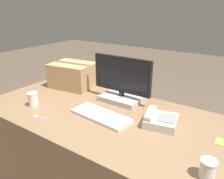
# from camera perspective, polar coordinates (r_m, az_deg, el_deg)

# --- Properties ---
(office_desk) EXTENTS (1.80, 0.90, 0.71)m
(office_desk) POSITION_cam_1_polar(r_m,az_deg,el_deg) (1.79, -3.00, -16.00)
(office_desk) COLOR #8C6B4C
(office_desk) RESTS_ON ground_plane
(monitor) EXTENTS (0.50, 0.24, 0.36)m
(monitor) POSITION_cam_1_polar(r_m,az_deg,el_deg) (1.73, 2.55, 1.31)
(monitor) COLOR #B7B7B7
(monitor) RESTS_ON office_desk
(keyboard) EXTENTS (0.45, 0.21, 0.03)m
(keyboard) POSITION_cam_1_polar(r_m,az_deg,el_deg) (1.52, -2.96, -6.77)
(keyboard) COLOR silver
(keyboard) RESTS_ON office_desk
(desk_phone) EXTENTS (0.24, 0.24, 0.08)m
(desk_phone) POSITION_cam_1_polar(r_m,az_deg,el_deg) (1.46, 12.40, -7.83)
(desk_phone) COLOR beige
(desk_phone) RESTS_ON office_desk
(paper_cup_left) EXTENTS (0.08, 0.08, 0.11)m
(paper_cup_left) POSITION_cam_1_polar(r_m,az_deg,el_deg) (1.77, -19.87, -2.39)
(paper_cup_left) COLOR white
(paper_cup_left) RESTS_ON office_desk
(paper_cup_right) EXTENTS (0.08, 0.08, 0.09)m
(paper_cup_right) POSITION_cam_1_polar(r_m,az_deg,el_deg) (1.12, 23.73, -18.48)
(paper_cup_right) COLOR white
(paper_cup_right) RESTS_ON office_desk
(spoon) EXTENTS (0.16, 0.05, 0.00)m
(spoon) POSITION_cam_1_polar(r_m,az_deg,el_deg) (1.60, -18.45, -6.84)
(spoon) COLOR #B2B2B7
(spoon) RESTS_ON office_desk
(cardboard_box) EXTENTS (0.42, 0.34, 0.23)m
(cardboard_box) POSITION_cam_1_polar(r_m,az_deg,el_deg) (2.08, -10.20, 3.75)
(cardboard_box) COLOR tan
(cardboard_box) RESTS_ON office_desk
(sticky_note_pad) EXTENTS (0.08, 0.08, 0.01)m
(sticky_note_pad) POSITION_cam_1_polar(r_m,az_deg,el_deg) (1.41, 26.94, -12.28)
(sticky_note_pad) COLOR #E5DB4C
(sticky_note_pad) RESTS_ON office_desk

